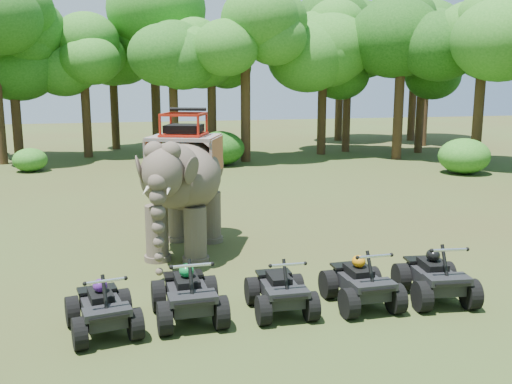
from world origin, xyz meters
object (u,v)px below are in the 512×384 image
atv_0 (102,301)px  atv_3 (361,276)px  atv_1 (188,287)px  atv_4 (435,270)px  atv_2 (281,283)px  elephant (184,182)px

atv_0 → atv_3: bearing=-9.4°
atv_1 → atv_4: size_ratio=1.01×
atv_2 → atv_3: 1.78m
elephant → atv_4: 7.11m
atv_2 → atv_4: 3.50m
elephant → atv_4: elephant is taller
elephant → atv_2: 5.23m
elephant → atv_1: (-0.55, -4.76, -1.31)m
elephant → atv_4: bearing=-24.5°
atv_4 → elephant: bearing=141.0°
atv_2 → atv_3: bearing=-0.7°
atv_0 → atv_4: bearing=-10.3°
atv_2 → atv_4: bearing=-1.1°
elephant → atv_1: size_ratio=2.57×
elephant → atv_3: (3.14, -4.94, -1.34)m
atv_2 → atv_4: size_ratio=0.92×
atv_3 → atv_4: 1.72m
atv_0 → atv_4: atv_4 is taller
atv_2 → atv_4: atv_4 is taller
elephant → atv_0: size_ratio=2.79×
atv_4 → atv_1: bearing=-175.8°
atv_1 → atv_3: atv_1 is taller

